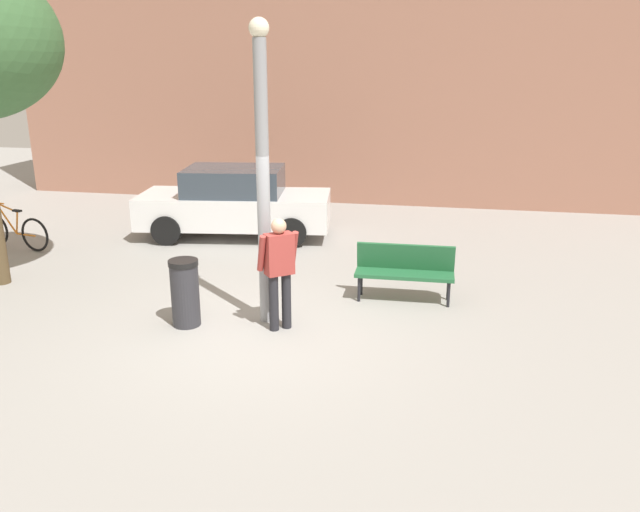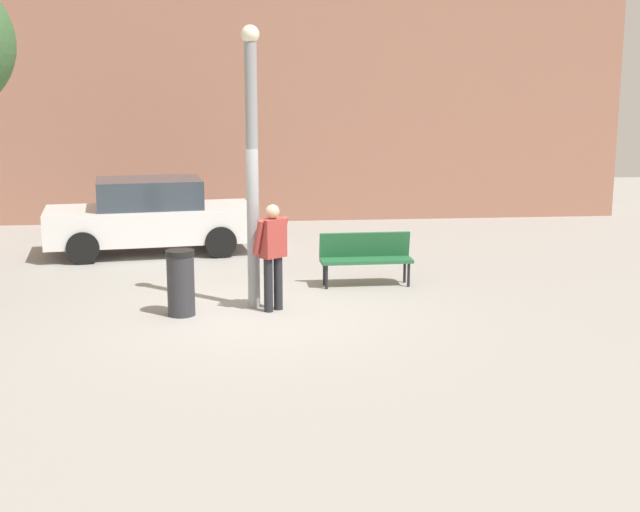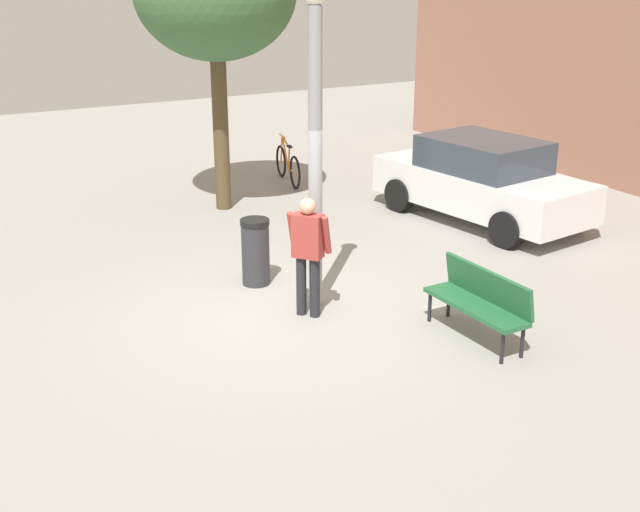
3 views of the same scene
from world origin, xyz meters
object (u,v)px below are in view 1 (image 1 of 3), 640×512
object	(u,v)px
lamppost	(263,168)
parked_car_white	(235,202)
person_by_lamppost	(279,266)
park_bench	(405,268)
trash_bin	(185,293)
bicycle_orange	(14,231)

from	to	relation	value
lamppost	parked_car_white	world-z (taller)	lamppost
person_by_lamppost	parked_car_white	xyz separation A→B (m)	(-2.31, 4.88, -0.19)
lamppost	park_bench	size ratio (longest dim) A/B	2.70
lamppost	parked_car_white	xyz separation A→B (m)	(-2.02, 4.61, -1.55)
lamppost	trash_bin	bearing A→B (deg)	-160.18
trash_bin	lamppost	bearing A→B (deg)	19.82
park_bench	parked_car_white	xyz separation A→B (m)	(-4.00, 3.30, 0.23)
parked_car_white	park_bench	bearing A→B (deg)	-39.46
parked_car_white	trash_bin	distance (m)	5.10
person_by_lamppost	parked_car_white	bearing A→B (deg)	115.28
bicycle_orange	trash_bin	distance (m)	6.01
bicycle_orange	trash_bin	size ratio (longest dim) A/B	1.76
park_bench	lamppost	bearing A→B (deg)	-146.49
trash_bin	park_bench	bearing A→B (deg)	28.95
parked_car_white	person_by_lamppost	bearing A→B (deg)	-64.72
bicycle_orange	parked_car_white	world-z (taller)	parked_car_white
person_by_lamppost	bicycle_orange	xyz separation A→B (m)	(-6.54, 3.01, -0.58)
lamppost	trash_bin	size ratio (longest dim) A/B	4.28
bicycle_orange	parked_car_white	size ratio (longest dim) A/B	0.41
lamppost	person_by_lamppost	world-z (taller)	lamppost
lamppost	park_bench	xyz separation A→B (m)	(1.98, 1.31, -1.77)
person_by_lamppost	park_bench	world-z (taller)	person_by_lamppost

